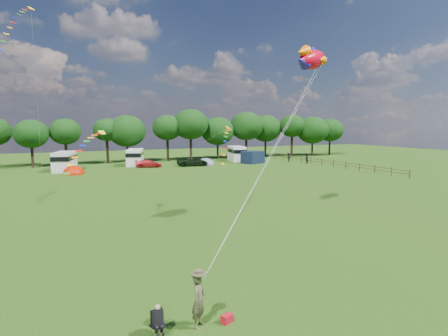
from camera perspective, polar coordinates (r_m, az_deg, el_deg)
name	(u,v)px	position (r m, az deg, el deg)	size (l,w,h in m)	color
ground_plane	(285,256)	(21.31, 9.29, -13.05)	(180.00, 180.00, 0.00)	black
tree_line	(146,129)	(73.47, -11.73, 5.86)	(102.98, 10.98, 10.27)	black
fence	(327,162)	(67.29, 15.48, 0.88)	(0.12, 33.12, 1.20)	#472D19
car_c	(149,164)	(64.12, -11.42, 0.66)	(1.79, 4.25, 1.28)	red
car_d	(193,162)	(65.31, -4.81, 0.98)	(2.50, 5.52, 1.51)	black
campervan_b	(65,161)	(63.00, -23.12, 1.03)	(4.06, 6.49, 2.96)	silver
campervan_c	(135,157)	(67.49, -13.41, 1.68)	(4.16, 6.36, 2.88)	white
campervan_d	(237,153)	(74.03, 1.93, 2.29)	(3.74, 6.33, 2.91)	white
tent_orange	(74,174)	(58.67, -21.92, -0.84)	(3.16, 3.46, 2.47)	#C11B00
tent_greyblue	(206,165)	(67.00, -2.81, 0.51)	(3.24, 3.55, 2.41)	slate
awning_navy	(253,157)	(69.84, 4.40, 1.65)	(3.60, 2.92, 2.25)	#111D34
kite_flyer	(199,301)	(14.01, -3.84, -19.50)	(0.71, 0.47, 1.94)	#4E4B31
camp_chair	(157,317)	(13.76, -10.11, -21.46)	(0.59, 0.60, 1.15)	#99999E
kite_bag	(227,319)	(14.61, 0.47, -21.98)	(0.41, 0.27, 0.29)	#B50E1F
fish_kite	(310,59)	(28.98, 13.02, 15.88)	(4.06, 2.73, 2.15)	red
streamer_kite_a	(19,20)	(46.50, -28.82, 19.19)	(3.36, 5.57, 5.76)	#FFD200
streamer_kite_b	(88,144)	(38.29, -20.03, 3.42)	(4.36, 4.62, 3.83)	yellow
streamer_kite_c	(226,138)	(29.93, 0.37, 4.64)	(3.15, 4.96, 2.80)	gold
walker_a	(306,159)	(70.94, 12.43, 1.41)	(0.88, 0.54, 1.80)	black
walker_b	(289,157)	(73.26, 9.81, 1.61)	(1.13, 0.53, 1.75)	black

